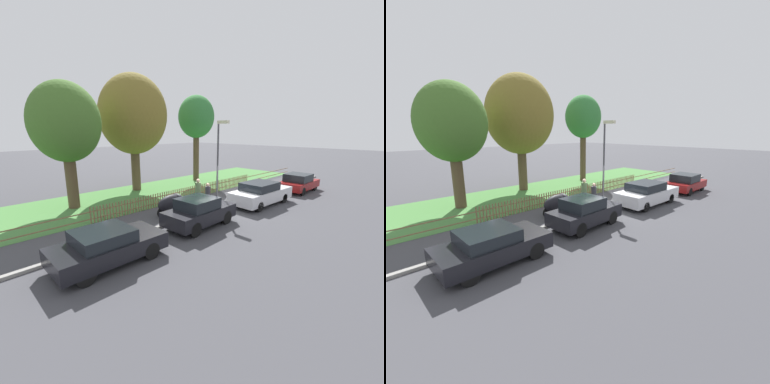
# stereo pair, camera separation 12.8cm
# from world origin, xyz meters

# --- Properties ---
(ground_plane) EXTENTS (120.00, 120.00, 0.00)m
(ground_plane) POSITION_xyz_m (0.00, 0.00, 0.00)
(ground_plane) COLOR #424247
(kerb_stone) EXTENTS (29.65, 0.20, 0.12)m
(kerb_stone) POSITION_xyz_m (0.00, 0.10, 0.06)
(kerb_stone) COLOR gray
(kerb_stone) RESTS_ON ground
(grass_strip) EXTENTS (29.65, 6.71, 0.01)m
(grass_strip) POSITION_xyz_m (0.00, 6.34, 0.01)
(grass_strip) COLOR #477F3D
(grass_strip) RESTS_ON ground
(park_fence) EXTENTS (29.65, 0.05, 0.86)m
(park_fence) POSITION_xyz_m (0.00, 3.00, 0.43)
(park_fence) COLOR olive
(park_fence) RESTS_ON ground
(parked_car_silver_hatchback) EXTENTS (3.90, 1.86, 1.28)m
(parked_car_silver_hatchback) POSITION_xyz_m (-8.18, -1.27, 0.67)
(parked_car_silver_hatchback) COLOR black
(parked_car_silver_hatchback) RESTS_ON ground
(parked_car_black_saloon) EXTENTS (3.79, 1.83, 1.46)m
(parked_car_black_saloon) POSITION_xyz_m (-3.30, -1.06, 0.75)
(parked_car_black_saloon) COLOR black
(parked_car_black_saloon) RESTS_ON ground
(parked_car_navy_estate) EXTENTS (4.61, 2.02, 1.46)m
(parked_car_navy_estate) POSITION_xyz_m (2.23, -1.15, 0.74)
(parked_car_navy_estate) COLOR silver
(parked_car_navy_estate) RESTS_ON ground
(parked_car_red_compact) EXTENTS (3.73, 1.85, 1.37)m
(parked_car_red_compact) POSITION_xyz_m (7.53, -1.29, 0.69)
(parked_car_red_compact) COLOR maroon
(parked_car_red_compact) RESTS_ON ground
(covered_motorcycle) EXTENTS (1.91, 0.86, 1.15)m
(covered_motorcycle) POSITION_xyz_m (-3.09, 1.23, 0.69)
(covered_motorcycle) COLOR black
(covered_motorcycle) RESTS_ON ground
(tree_nearest_kerb) EXTENTS (3.93, 3.93, 7.31)m
(tree_nearest_kerb) POSITION_xyz_m (-6.45, 6.48, 4.98)
(tree_nearest_kerb) COLOR brown
(tree_nearest_kerb) RESTS_ON ground
(tree_behind_motorcycle) EXTENTS (5.05, 5.05, 8.63)m
(tree_behind_motorcycle) POSITION_xyz_m (-1.08, 7.90, 5.68)
(tree_behind_motorcycle) COLOR brown
(tree_behind_motorcycle) RESTS_ON ground
(tree_mid_park) EXTENTS (3.23, 3.23, 7.62)m
(tree_mid_park) POSITION_xyz_m (5.10, 7.37, 5.65)
(tree_mid_park) COLOR brown
(tree_mid_park) RESTS_ON ground
(pedestrian_near_fence) EXTENTS (0.43, 0.43, 1.55)m
(pedestrian_near_fence) POSITION_xyz_m (-0.75, 0.66, 0.88)
(pedestrian_near_fence) COLOR #2D3351
(pedestrian_near_fence) RESTS_ON ground
(pedestrian_by_lamp) EXTENTS (0.49, 0.49, 1.75)m
(pedestrian_by_lamp) POSITION_xyz_m (-0.95, 1.29, 0.99)
(pedestrian_by_lamp) COLOR #7F6B51
(pedestrian_by_lamp) RESTS_ON ground
(street_lamp) EXTENTS (0.20, 0.79, 5.16)m
(street_lamp) POSITION_xyz_m (0.15, 0.59, 3.29)
(street_lamp) COLOR #47474C
(street_lamp) RESTS_ON ground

